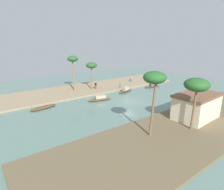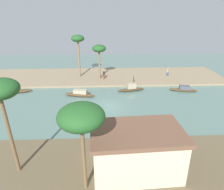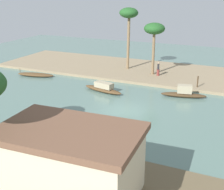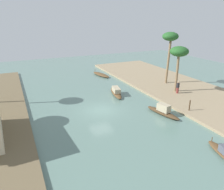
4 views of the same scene
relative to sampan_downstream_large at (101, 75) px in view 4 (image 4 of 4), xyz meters
name	(u,v)px [view 4 (image 4 of 4)]	position (x,y,z in m)	size (l,w,h in m)	color
river_water	(101,110)	(-14.44, 5.95, -0.21)	(72.29, 72.29, 0.00)	slate
riverbank_left	(190,93)	(-14.44, -7.59, -0.06)	(45.22, 11.42, 0.31)	#937F60
sampan_downstream_large	(101,75)	(0.00, 0.00, 0.00)	(4.95, 2.11, 0.90)	brown
sampan_foreground	(116,92)	(-10.36, 1.98, 0.19)	(4.88, 2.07, 1.06)	brown
sampan_near_left_bank	(163,111)	(-18.50, 0.15, 0.23)	(4.57, 1.78, 1.29)	#47331E
person_by_mooring	(178,88)	(-14.12, -5.60, 0.84)	(0.42, 0.48, 1.65)	brown
mooring_post	(190,105)	(-19.31, -2.85, 0.70)	(0.14, 0.14, 1.22)	#4C3823
palm_tree_left_near	(179,53)	(-13.32, -5.92, 5.50)	(2.49, 2.49, 6.28)	#7F6647
palm_tree_left_far	(170,39)	(-9.45, -7.41, 6.90)	(2.39, 2.39, 7.85)	#7F6647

